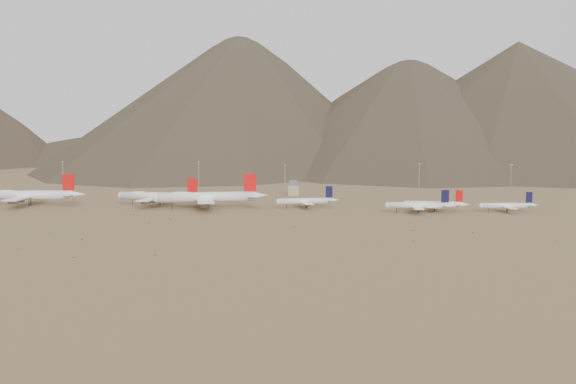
# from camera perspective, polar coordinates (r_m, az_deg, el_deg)

# --- Properties ---
(ground) EXTENTS (3000.00, 3000.00, 0.00)m
(ground) POSITION_cam_1_polar(r_m,az_deg,el_deg) (393.26, -6.10, -1.95)
(ground) COLOR olive
(ground) RESTS_ON ground
(mountain_ridge) EXTENTS (4400.00, 1000.00, 300.00)m
(mountain_ridge) POSITION_cam_1_polar(r_m,az_deg,el_deg) (1285.82, 3.77, 9.78)
(mountain_ridge) COLOR #4E3F2F
(mountain_ridge) RESTS_ON ground
(widebody_west) EXTENTS (71.65, 55.80, 21.39)m
(widebody_west) POSITION_cam_1_polar(r_m,az_deg,el_deg) (467.95, -22.08, -0.25)
(widebody_west) COLOR white
(widebody_west) RESTS_ON ground
(widebody_centre) EXTENTS (63.96, 49.23, 18.99)m
(widebody_centre) POSITION_cam_1_polar(r_m,az_deg,el_deg) (442.19, -11.43, -0.37)
(widebody_centre) COLOR white
(widebody_centre) RESTS_ON ground
(widebody_east) EXTENTS (72.57, 57.68, 22.32)m
(widebody_east) POSITION_cam_1_polar(r_m,az_deg,el_deg) (420.89, -7.25, -0.43)
(widebody_east) COLOR white
(widebody_east) RESTS_ON ground
(narrowbody_a) EXTENTS (40.79, 30.51, 14.09)m
(narrowbody_a) POSITION_cam_1_polar(r_m,az_deg,el_deg) (421.97, 1.68, -0.80)
(narrowbody_a) COLOR white
(narrowbody_a) RESTS_ON ground
(narrowbody_b) EXTENTS (43.56, 31.31, 14.37)m
(narrowbody_b) POSITION_cam_1_polar(r_m,az_deg,el_deg) (403.30, 11.59, -1.18)
(narrowbody_b) COLOR white
(narrowbody_b) RESTS_ON ground
(narrowbody_c) EXTENTS (40.87, 29.58, 13.51)m
(narrowbody_c) POSITION_cam_1_polar(r_m,az_deg,el_deg) (415.76, 12.94, -1.05)
(narrowbody_c) COLOR white
(narrowbody_c) RESTS_ON ground
(narrowbody_d) EXTENTS (37.51, 27.51, 12.53)m
(narrowbody_d) POSITION_cam_1_polar(r_m,az_deg,el_deg) (422.84, 18.95, -1.15)
(narrowbody_d) COLOR white
(narrowbody_d) RESTS_ON ground
(control_tower) EXTENTS (8.00, 8.00, 12.00)m
(control_tower) POSITION_cam_1_polar(r_m,az_deg,el_deg) (504.52, 0.53, 0.28)
(control_tower) COLOR tan
(control_tower) RESTS_ON ground
(mast_far_west) EXTENTS (2.00, 0.60, 25.70)m
(mast_far_west) POSITION_cam_1_polar(r_m,az_deg,el_deg) (567.16, -19.37, 1.44)
(mast_far_west) COLOR gray
(mast_far_west) RESTS_ON ground
(mast_west) EXTENTS (2.00, 0.60, 25.70)m
(mast_west) POSITION_cam_1_polar(r_m,az_deg,el_deg) (539.07, -7.94, 1.50)
(mast_west) COLOR gray
(mast_west) RESTS_ON ground
(mast_centre) EXTENTS (2.00, 0.60, 25.70)m
(mast_centre) POSITION_cam_1_polar(r_m,az_deg,el_deg) (488.45, -0.27, 1.16)
(mast_centre) COLOR gray
(mast_centre) RESTS_ON ground
(mast_east) EXTENTS (2.00, 0.60, 25.70)m
(mast_east) POSITION_cam_1_polar(r_m,az_deg,el_deg) (511.63, 11.57, 1.24)
(mast_east) COLOR gray
(mast_east) RESTS_ON ground
(mast_far_east) EXTENTS (2.00, 0.60, 25.70)m
(mast_far_east) POSITION_cam_1_polar(r_m,az_deg,el_deg) (510.88, 19.21, 1.05)
(mast_far_east) COLOR gray
(mast_far_east) RESTS_ON ground
(desert_scrub) EXTENTS (414.35, 169.35, 0.83)m
(desert_scrub) POSITION_cam_1_polar(r_m,az_deg,el_deg) (313.61, -12.85, -3.84)
(desert_scrub) COLOR brown
(desert_scrub) RESTS_ON ground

